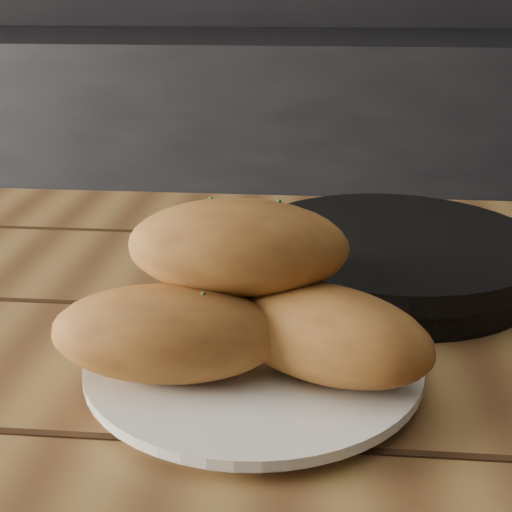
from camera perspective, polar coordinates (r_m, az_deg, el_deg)
The scene contains 5 objects.
counter at distance 1.98m, azimuth -11.33°, elevation 3.95°, with size 2.80×0.60×0.90m, color black.
table at distance 0.61m, azimuth 6.41°, elevation -16.86°, with size 1.47×0.93×0.75m.
plate at distance 0.54m, azimuth -0.19°, elevation -8.73°, with size 0.25×0.25×0.02m.
bread_rolls at distance 0.51m, azimuth -0.86°, elevation -3.45°, with size 0.28×0.22×0.12m.
skillet at distance 0.72m, azimuth 11.00°, elevation 0.05°, with size 0.42×0.29×0.05m.
Camera 1 is at (0.55, -0.11, 1.03)m, focal length 50.00 mm.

